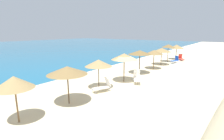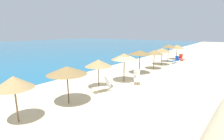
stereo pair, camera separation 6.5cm
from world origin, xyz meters
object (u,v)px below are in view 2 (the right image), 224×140
at_px(beach_umbrella_3, 67,70).
at_px(beach_umbrella_6, 140,52).
at_px(beach_umbrella_2, 14,82).
at_px(lounge_chair_3, 137,78).
at_px(lounge_chair_4, 182,58).
at_px(beach_umbrella_7, 154,52).
at_px(lounge_chair_1, 103,86).
at_px(beach_umbrella_5, 124,57).
at_px(beach_umbrella_9, 169,46).
at_px(beach_umbrella_8, 162,50).
at_px(lounge_chair_0, 175,60).
at_px(beach_umbrella_10, 177,47).
at_px(beach_umbrella_4, 98,63).

xyz_separation_m(beach_umbrella_3, beach_umbrella_6, (10.50, 0.10, 0.16)).
bearing_deg(beach_umbrella_6, beach_umbrella_2, 179.38).
distance_m(lounge_chair_3, lounge_chair_4, 16.12).
bearing_deg(beach_umbrella_7, beach_umbrella_2, 178.49).
distance_m(beach_umbrella_7, lounge_chair_1, 10.82).
relative_size(beach_umbrella_5, beach_umbrella_6, 1.02).
bearing_deg(beach_umbrella_9, beach_umbrella_8, -179.13).
relative_size(beach_umbrella_6, lounge_chair_3, 1.60).
distance_m(beach_umbrella_2, lounge_chair_0, 23.38).
bearing_deg(beach_umbrella_10, beach_umbrella_5, 179.91).
bearing_deg(lounge_chair_0, lounge_chair_4, -71.98).
bearing_deg(lounge_chair_3, beach_umbrella_6, -97.55).
relative_size(beach_umbrella_2, beach_umbrella_9, 0.91).
distance_m(beach_umbrella_4, beach_umbrella_8, 13.72).
relative_size(beach_umbrella_7, lounge_chair_1, 1.53).
bearing_deg(beach_umbrella_8, beach_umbrella_10, -2.50).
bearing_deg(beach_umbrella_7, beach_umbrella_10, -0.14).
xyz_separation_m(beach_umbrella_5, lounge_chair_3, (0.43, -1.21, -1.98)).
distance_m(beach_umbrella_6, lounge_chair_1, 7.56).
bearing_deg(lounge_chair_3, beach_umbrella_8, -113.43).
bearing_deg(beach_umbrella_9, beach_umbrella_10, -5.41).
height_order(beach_umbrella_4, beach_umbrella_6, beach_umbrella_6).
distance_m(beach_umbrella_3, beach_umbrella_8, 17.32).
relative_size(beach_umbrella_4, beach_umbrella_9, 0.89).
bearing_deg(beach_umbrella_5, lounge_chair_3, -70.46).
relative_size(beach_umbrella_3, lounge_chair_1, 1.63).
bearing_deg(beach_umbrella_10, lounge_chair_1, -179.58).
distance_m(beach_umbrella_4, lounge_chair_4, 19.79).
xyz_separation_m(beach_umbrella_6, lounge_chair_4, (12.74, -1.36, -2.09)).
bearing_deg(beach_umbrella_2, beach_umbrella_5, -2.59).
xyz_separation_m(beach_umbrella_4, beach_umbrella_10, (20.15, -0.61, 0.02)).
bearing_deg(lounge_chair_0, beach_umbrella_7, 100.67).
xyz_separation_m(beach_umbrella_9, lounge_chair_4, (2.93, -1.36, -2.19)).
bearing_deg(beach_umbrella_10, beach_umbrella_8, 177.50).
xyz_separation_m(beach_umbrella_3, beach_umbrella_7, (13.91, -0.20, -0.11)).
bearing_deg(beach_umbrella_9, beach_umbrella_6, 179.99).
relative_size(beach_umbrella_9, lounge_chair_1, 1.74).
bearing_deg(beach_umbrella_4, lounge_chair_4, -4.78).
xyz_separation_m(lounge_chair_1, lounge_chair_4, (20.00, -0.88, -0.08)).
distance_m(beach_umbrella_2, beach_umbrella_3, 3.26).
relative_size(beach_umbrella_8, beach_umbrella_9, 0.94).
relative_size(beach_umbrella_2, beach_umbrella_5, 0.93).
xyz_separation_m(beach_umbrella_2, lounge_chair_1, (6.48, -0.63, -1.77)).
bearing_deg(lounge_chair_3, beach_umbrella_7, -111.53).
bearing_deg(beach_umbrella_10, beach_umbrella_9, 174.59).
relative_size(beach_umbrella_5, lounge_chair_3, 1.63).
distance_m(lounge_chair_1, lounge_chair_4, 20.02).
xyz_separation_m(beach_umbrella_3, lounge_chair_4, (23.24, -1.25, -1.93)).
height_order(beach_umbrella_5, beach_umbrella_7, beach_umbrella_5).
xyz_separation_m(beach_umbrella_8, beach_umbrella_10, (6.43, -0.28, 0.06)).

